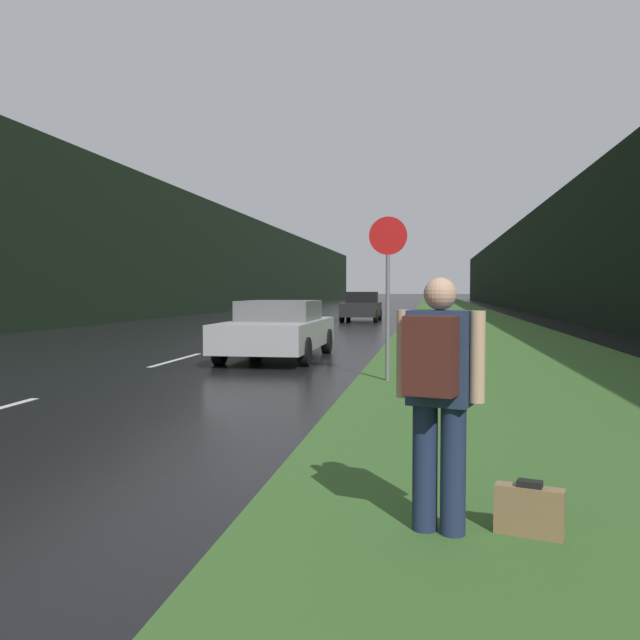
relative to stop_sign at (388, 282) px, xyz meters
The scene contains 10 objects.
grass_verge 28.99m from the stop_sign, 85.17° to the left, with size 6.00×240.00×0.02m, color #386028.
lane_stripe_c 5.92m from the stop_sign, 149.87° to the left, with size 0.12×3.00×0.01m, color silver.
lane_stripe_d 11.13m from the stop_sign, 116.46° to the left, with size 0.12×3.00×0.01m, color silver.
treeline_far_side 41.77m from the stop_sign, 111.42° to the left, with size 2.00×140.00×7.72m, color black.
treeline_near_side 39.78m from the stop_sign, 77.75° to the left, with size 2.00×140.00×6.92m, color black.
stop_sign is the anchor object (origin of this frame).
hitchhiker_with_backpack 7.36m from the stop_sign, 83.95° to the right, with size 0.55×0.48×1.64m.
suitcase 7.49m from the stop_sign, 79.44° to the right, with size 0.44×0.24×0.37m.
car_passing_near 4.62m from the stop_sign, 127.35° to the left, with size 2.02×4.76×1.32m.
car_passing_far 22.74m from the stop_sign, 96.91° to the left, with size 1.85×4.30×1.49m.
Camera 1 is at (5.62, -0.39, 1.56)m, focal length 38.00 mm.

